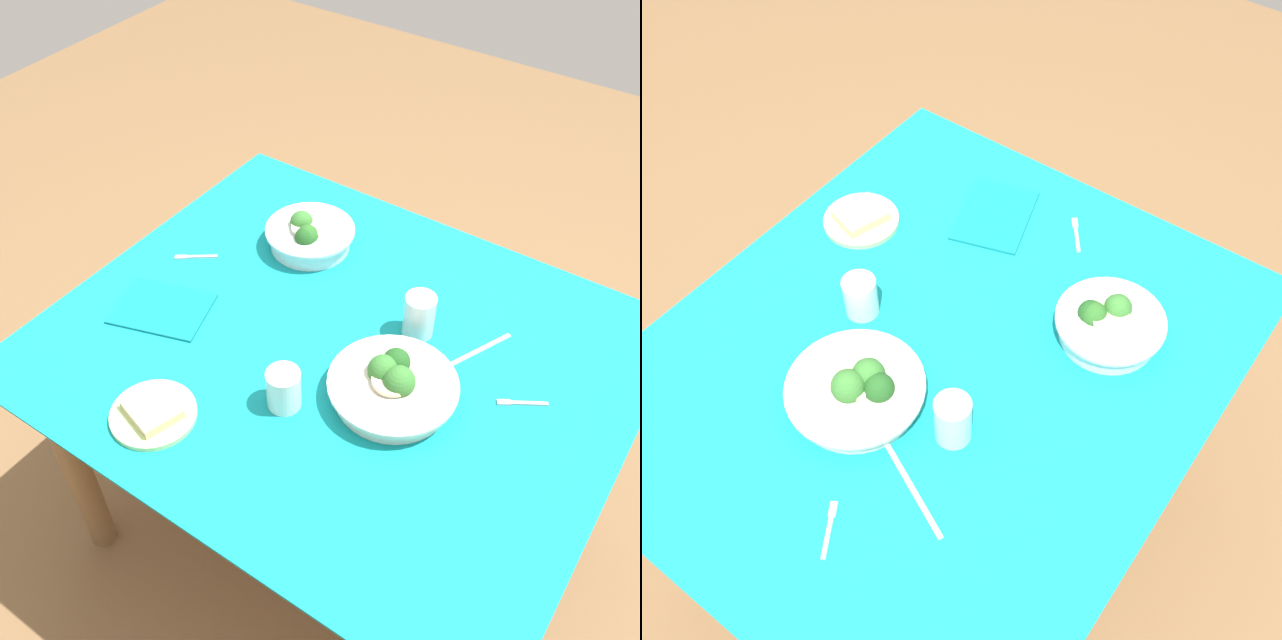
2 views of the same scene
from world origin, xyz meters
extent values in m
plane|color=brown|center=(0.00, 0.00, 0.00)|extent=(6.00, 6.00, 0.00)
cube|color=teal|center=(0.00, 0.00, 0.72)|extent=(1.24, 1.05, 0.01)
cube|color=brown|center=(0.00, 0.00, 0.71)|extent=(1.20, 1.02, 0.02)
cylinder|color=brown|center=(0.51, -0.41, 0.35)|extent=(0.07, 0.07, 0.70)
cylinder|color=brown|center=(-0.51, 0.41, 0.35)|extent=(0.07, 0.07, 0.70)
cylinder|color=brown|center=(0.51, 0.41, 0.35)|extent=(0.07, 0.07, 0.70)
cylinder|color=silver|center=(-0.17, 0.06, 0.75)|extent=(0.24, 0.24, 0.04)
cylinder|color=silver|center=(-0.17, 0.06, 0.77)|extent=(0.27, 0.27, 0.01)
sphere|color=#33702D|center=(-0.19, 0.06, 0.79)|extent=(0.07, 0.07, 0.07)
sphere|color=#1E511E|center=(-0.15, 0.01, 0.78)|extent=(0.06, 0.06, 0.06)
sphere|color=#33702D|center=(-0.14, 0.05, 0.78)|extent=(0.06, 0.06, 0.06)
sphere|color=#286023|center=(-0.17, 0.06, 0.78)|extent=(0.05, 0.05, 0.05)
cylinder|color=beige|center=(-0.17, 0.06, 0.78)|extent=(0.08, 0.08, 0.01)
cylinder|color=white|center=(0.25, -0.25, 0.75)|extent=(0.20, 0.20, 0.05)
cylinder|color=white|center=(0.25, -0.25, 0.78)|extent=(0.22, 0.22, 0.01)
sphere|color=#33702D|center=(0.27, -0.25, 0.79)|extent=(0.06, 0.06, 0.06)
sphere|color=#1E511E|center=(0.23, -0.21, 0.78)|extent=(0.05, 0.05, 0.05)
sphere|color=#286023|center=(0.23, -0.22, 0.79)|extent=(0.05, 0.05, 0.05)
cylinder|color=beige|center=(0.25, -0.25, 0.79)|extent=(0.08, 0.08, 0.01)
cylinder|color=#B7D684|center=(0.20, 0.37, 0.73)|extent=(0.17, 0.17, 0.01)
cube|color=#CCB284|center=(0.20, 0.37, 0.75)|extent=(0.12, 0.11, 0.02)
cylinder|color=silver|center=(0.00, 0.19, 0.77)|extent=(0.07, 0.07, 0.09)
cylinder|color=silver|center=(-0.12, -0.14, 0.78)|extent=(0.07, 0.07, 0.10)
cube|color=#B7B7BC|center=(-0.41, -0.09, 0.73)|extent=(0.07, 0.05, 0.00)
cube|color=#B7B7BC|center=(-0.37, -0.06, 0.73)|extent=(0.03, 0.03, 0.00)
cube|color=#B7B7BC|center=(0.44, -0.06, 0.73)|extent=(0.07, 0.05, 0.00)
cube|color=#B7B7BC|center=(0.49, -0.03, 0.73)|extent=(0.03, 0.03, 0.00)
cube|color=#B7B7BC|center=(-0.26, -0.15, 0.73)|extent=(0.10, 0.20, 0.00)
cube|color=#0F777D|center=(0.40, 0.13, 0.73)|extent=(0.25, 0.22, 0.01)
camera|label=1|loc=(-0.59, 0.94, 1.90)|focal=41.39mm
camera|label=2|loc=(-0.68, -0.57, 1.97)|focal=42.71mm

